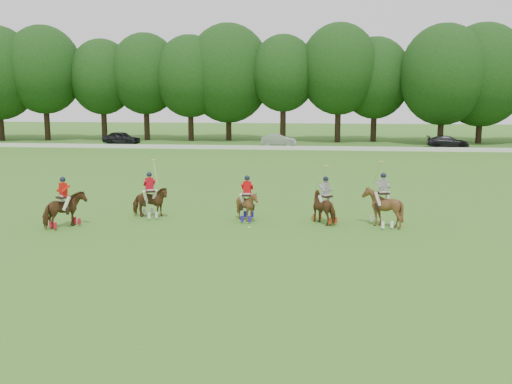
# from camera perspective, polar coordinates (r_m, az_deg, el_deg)

# --- Properties ---
(ground) EXTENTS (180.00, 180.00, 0.00)m
(ground) POSITION_cam_1_polar(r_m,az_deg,el_deg) (23.25, -4.28, -5.13)
(ground) COLOR #376E1F
(ground) RESTS_ON ground
(tree_line) EXTENTS (117.98, 14.32, 14.75)m
(tree_line) POSITION_cam_1_polar(r_m,az_deg,el_deg) (70.26, 3.00, 11.75)
(tree_line) COLOR black
(tree_line) RESTS_ON ground
(boundary_rail) EXTENTS (120.00, 0.10, 0.44)m
(boundary_rail) POSITION_cam_1_polar(r_m,az_deg,el_deg) (60.50, 2.17, 4.45)
(boundary_rail) COLOR white
(boundary_rail) RESTS_ON ground
(car_left) EXTENTS (4.68, 2.57, 1.51)m
(car_left) POSITION_cam_1_polar(r_m,az_deg,el_deg) (68.65, -13.30, 5.29)
(car_left) COLOR black
(car_left) RESTS_ON ground
(car_mid) EXTENTS (4.00, 1.49, 1.31)m
(car_mid) POSITION_cam_1_polar(r_m,az_deg,el_deg) (64.94, 2.29, 5.21)
(car_mid) COLOR #A5A6AB
(car_mid) RESTS_ON ground
(car_right) EXTENTS (4.61, 2.18, 1.30)m
(car_right) POSITION_cam_1_polar(r_m,az_deg,el_deg) (66.38, 18.62, 4.80)
(car_right) COLOR black
(car_right) RESTS_ON ground
(polo_red_a) EXTENTS (1.83, 2.06, 2.32)m
(polo_red_a) POSITION_cam_1_polar(r_m,az_deg,el_deg) (27.04, -18.61, -1.66)
(polo_red_a) COLOR #4F2D15
(polo_red_a) RESTS_ON ground
(polo_red_b) EXTENTS (1.94, 1.85, 2.78)m
(polo_red_b) POSITION_cam_1_polar(r_m,az_deg,el_deg) (28.16, -10.55, -0.95)
(polo_red_b) COLOR #4F2D15
(polo_red_b) RESTS_ON ground
(polo_red_c) EXTENTS (1.18, 1.33, 2.18)m
(polo_red_c) POSITION_cam_1_polar(r_m,az_deg,el_deg) (26.96, -0.88, -1.31)
(polo_red_c) COLOR #4F2D15
(polo_red_c) RESTS_ON ground
(polo_stripe_a) EXTENTS (1.76, 1.85, 2.75)m
(polo_stripe_a) POSITION_cam_1_polar(r_m,az_deg,el_deg) (26.71, 6.93, -1.46)
(polo_stripe_a) COLOR #4F2D15
(polo_stripe_a) RESTS_ON ground
(polo_stripe_b) EXTENTS (1.83, 1.95, 3.01)m
(polo_stripe_b) POSITION_cam_1_polar(r_m,az_deg,el_deg) (26.49, 12.51, -1.45)
(polo_stripe_b) COLOR #4F2D15
(polo_stripe_b) RESTS_ON ground
(polo_ball) EXTENTS (0.09, 0.09, 0.09)m
(polo_ball) POSITION_cam_1_polar(r_m,az_deg,el_deg) (25.61, -0.67, -3.58)
(polo_ball) COLOR white
(polo_ball) RESTS_ON ground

